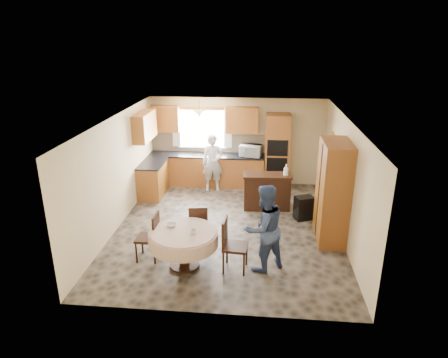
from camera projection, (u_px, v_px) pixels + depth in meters
name	position (u px, v px, depth m)	size (l,w,h in m)	color
floor	(228.00, 227.00, 9.13)	(5.00, 6.00, 0.01)	brown
ceiling	(228.00, 119.00, 8.28)	(5.00, 6.00, 0.01)	white
wall_back	(237.00, 141.00, 11.51)	(5.00, 0.02, 2.50)	#D0B985
wall_front	(210.00, 244.00, 5.90)	(5.00, 0.02, 2.50)	#D0B985
wall_left	(117.00, 172.00, 8.93)	(0.02, 6.00, 2.50)	#D0B985
wall_right	(345.00, 180.00, 8.48)	(0.02, 6.00, 2.50)	#D0B985
window	(202.00, 129.00, 11.46)	(1.40, 0.03, 1.10)	white
curtain_left	(176.00, 127.00, 11.46)	(0.22, 0.02, 1.15)	white
curtain_right	(228.00, 128.00, 11.33)	(0.22, 0.02, 1.15)	white
base_cab_back	(207.00, 170.00, 11.58)	(3.30, 0.60, 0.88)	#AC5D2E
counter_back	(206.00, 155.00, 11.43)	(3.30, 0.64, 0.04)	black
base_cab_left	(153.00, 179.00, 10.86)	(0.60, 1.20, 0.88)	#AC5D2E
counter_left	(152.00, 163.00, 10.70)	(0.64, 1.20, 0.04)	black
backsplash	(208.00, 143.00, 11.60)	(3.30, 0.02, 0.55)	tan
wall_cab_left	(165.00, 118.00, 11.31)	(0.85, 0.33, 0.72)	#A76729
wall_cab_right	(242.00, 120.00, 11.12)	(0.90, 0.33, 0.72)	#A76729
wall_cab_side	(145.00, 126.00, 10.37)	(0.33, 1.20, 0.72)	#A76729
oven_tower	(277.00, 152.00, 11.18)	(0.66, 0.62, 2.12)	#AC5D2E
oven_upper	(278.00, 148.00, 10.82)	(0.56, 0.01, 0.45)	black
oven_lower	(277.00, 166.00, 10.99)	(0.56, 0.01, 0.45)	black
pendant	(199.00, 114.00, 10.83)	(0.36, 0.36, 0.18)	beige
sideboard	(267.00, 192.00, 10.00)	(1.20, 0.49, 0.85)	#33190E
space_heater	(304.00, 208.00, 9.46)	(0.42, 0.29, 0.57)	black
cupboard	(333.00, 192.00, 8.29)	(0.56, 1.13, 2.15)	#AC5D2E
dining_table	(184.00, 239.00, 7.44)	(1.29, 1.29, 0.74)	#33190E
chair_left	(151.00, 234.00, 7.68)	(0.43, 0.43, 0.97)	#33190E
chair_back	(198.00, 224.00, 8.15)	(0.47, 0.47, 0.93)	#33190E
chair_right	(231.00, 242.00, 7.34)	(0.48, 0.48, 1.02)	#33190E
framed_picture	(333.00, 145.00, 9.83)	(0.06, 0.63, 0.52)	gold
microwave	(250.00, 151.00, 11.20)	(0.59, 0.40, 0.33)	silver
person_sink	(213.00, 163.00, 11.07)	(0.58, 0.38, 1.60)	silver
person_dining	(264.00, 228.00, 7.27)	(0.81, 0.63, 1.67)	#354875
bowl_sideboard	(255.00, 175.00, 9.87)	(0.22, 0.22, 0.05)	#B2B2B2
bottle_sideboard	(286.00, 171.00, 9.76)	(0.13, 0.13, 0.33)	silver
cup_table	(193.00, 232.00, 7.27)	(0.11, 0.11, 0.09)	#B2B2B2
bowl_table	(172.00, 225.00, 7.56)	(0.18, 0.18, 0.06)	#B2B2B2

